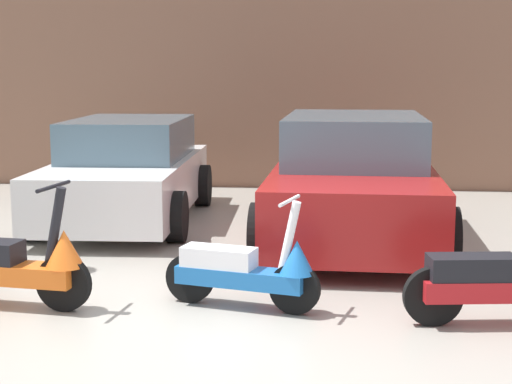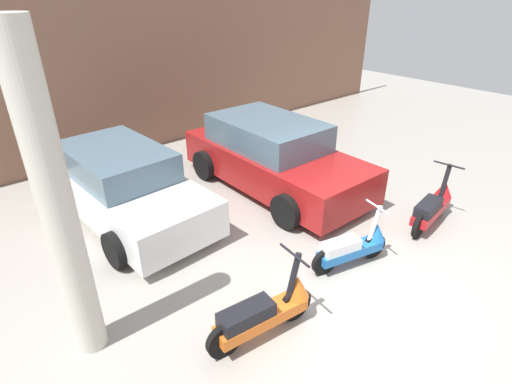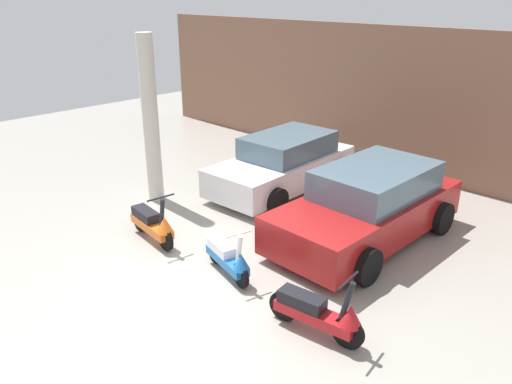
{
  "view_description": "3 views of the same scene",
  "coord_description": "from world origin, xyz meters",
  "px_view_note": "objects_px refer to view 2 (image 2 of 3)",
  "views": [
    {
      "loc": [
        1.03,
        -5.82,
        2.06
      ],
      "look_at": [
        0.22,
        1.88,
        0.82
      ],
      "focal_mm": 55.0,
      "sensor_mm": 36.0,
      "label": 1
    },
    {
      "loc": [
        -4.28,
        -2.28,
        4.04
      ],
      "look_at": [
        -0.44,
        2.19,
        0.94
      ],
      "focal_mm": 28.0,
      "sensor_mm": 36.0,
      "label": 2
    },
    {
      "loc": [
        5.91,
        -4.45,
        4.67
      ],
      "look_at": [
        -0.49,
        2.11,
        0.93
      ],
      "focal_mm": 35.0,
      "sensor_mm": 36.0,
      "label": 3
    }
  ],
  "objects_px": {
    "car_rear_left": "(124,186)",
    "scooter_front_left": "(266,310)",
    "scooter_front_right": "(354,246)",
    "support_column_side": "(59,213)",
    "car_rear_center": "(273,156)",
    "scooter_front_center": "(433,205)"
  },
  "relations": [
    {
      "from": "scooter_front_left",
      "to": "scooter_front_center",
      "type": "xyz_separation_m",
      "value": [
        4.14,
        -0.03,
        -0.0
      ]
    },
    {
      "from": "scooter_front_right",
      "to": "car_rear_center",
      "type": "height_order",
      "value": "car_rear_center"
    },
    {
      "from": "car_rear_center",
      "to": "scooter_front_right",
      "type": "bearing_deg",
      "value": -17.07
    },
    {
      "from": "scooter_front_right",
      "to": "car_rear_center",
      "type": "xyz_separation_m",
      "value": [
        0.94,
        2.9,
        0.36
      ]
    },
    {
      "from": "car_rear_left",
      "to": "scooter_front_center",
      "type": "bearing_deg",
      "value": 43.83
    },
    {
      "from": "car_rear_left",
      "to": "car_rear_center",
      "type": "distance_m",
      "value": 3.14
    },
    {
      "from": "scooter_front_right",
      "to": "support_column_side",
      "type": "relative_size",
      "value": 0.36
    },
    {
      "from": "support_column_side",
      "to": "car_rear_center",
      "type": "bearing_deg",
      "value": 20.39
    },
    {
      "from": "support_column_side",
      "to": "car_rear_left",
      "type": "bearing_deg",
      "value": 56.97
    },
    {
      "from": "scooter_front_center",
      "to": "support_column_side",
      "type": "relative_size",
      "value": 0.4
    },
    {
      "from": "scooter_front_left",
      "to": "scooter_front_right",
      "type": "height_order",
      "value": "scooter_front_left"
    },
    {
      "from": "scooter_front_right",
      "to": "car_rear_left",
      "type": "height_order",
      "value": "car_rear_left"
    },
    {
      "from": "scooter_front_left",
      "to": "car_rear_center",
      "type": "distance_m",
      "value": 4.27
    },
    {
      "from": "scooter_front_center",
      "to": "car_rear_center",
      "type": "height_order",
      "value": "car_rear_center"
    },
    {
      "from": "scooter_front_left",
      "to": "car_rear_left",
      "type": "height_order",
      "value": "car_rear_left"
    },
    {
      "from": "scooter_front_center",
      "to": "car_rear_center",
      "type": "relative_size",
      "value": 0.35
    },
    {
      "from": "scooter_front_left",
      "to": "car_rear_left",
      "type": "bearing_deg",
      "value": 97.62
    },
    {
      "from": "scooter_front_center",
      "to": "support_column_side",
      "type": "height_order",
      "value": "support_column_side"
    },
    {
      "from": "scooter_front_left",
      "to": "scooter_front_center",
      "type": "height_order",
      "value": "scooter_front_left"
    },
    {
      "from": "car_rear_center",
      "to": "support_column_side",
      "type": "height_order",
      "value": "support_column_side"
    },
    {
      "from": "car_rear_left",
      "to": "scooter_front_left",
      "type": "bearing_deg",
      "value": -1.91
    },
    {
      "from": "scooter_front_right",
      "to": "car_rear_left",
      "type": "relative_size",
      "value": 0.34
    }
  ]
}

